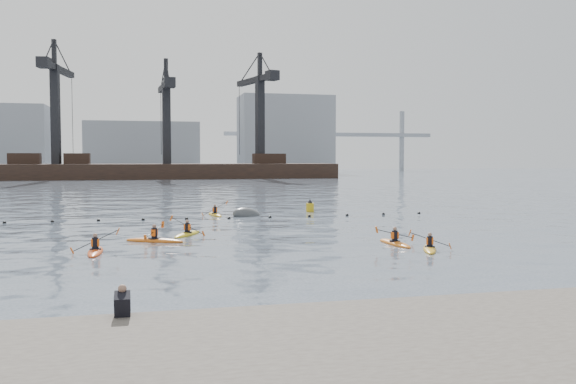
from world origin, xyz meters
The scene contains 13 objects.
ground centered at (0.00, 0.00, 0.00)m, with size 400.00×400.00×0.00m, color #35424D.
quay centered at (-0.01, -9.00, 0.00)m, with size 18.00×7.12×1.77m.
float_line centered at (-0.50, 22.53, 0.03)m, with size 33.24×0.73×0.24m.
barge_pier centered at (-0.22, 110.00, 1.89)m, with size 72.00×19.30×29.50m.
skyline centered at (2.23, 150.27, 9.25)m, with size 141.00×28.00×22.00m.
kayaker_0 centered at (-7.15, 8.11, 0.10)m, with size 2.22×3.20×1.26m.
kayaker_1 centered at (8.21, 5.30, 0.09)m, with size 1.88×2.91×1.06m.
kayaker_2 centered at (-4.43, 11.25, 0.10)m, with size 3.19×2.02×1.08m.
kayaker_3 centered at (-2.57, 13.56, 0.09)m, with size 2.02×2.99×1.22m.
kayaker_4 centered at (7.35, 7.42, 0.10)m, with size 2.15×3.19×1.07m.
kayaker_5 centered at (0.31, 25.04, 0.09)m, with size 2.06×3.01×1.20m.
mooring_buoy centered at (2.64, 24.20, 0.00)m, with size 2.39×1.41×1.20m, color #434548.
nav_buoy centered at (8.22, 26.57, 0.35)m, with size 0.64×0.64×1.17m.
Camera 1 is at (-4.97, -20.99, 4.36)m, focal length 38.00 mm.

